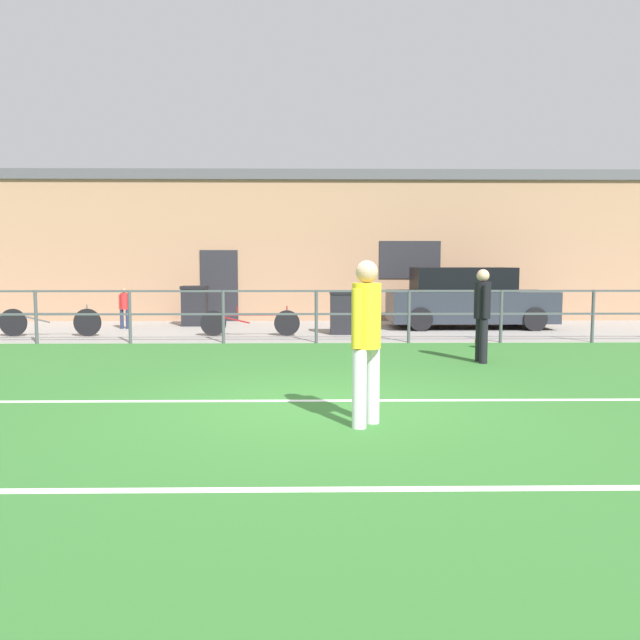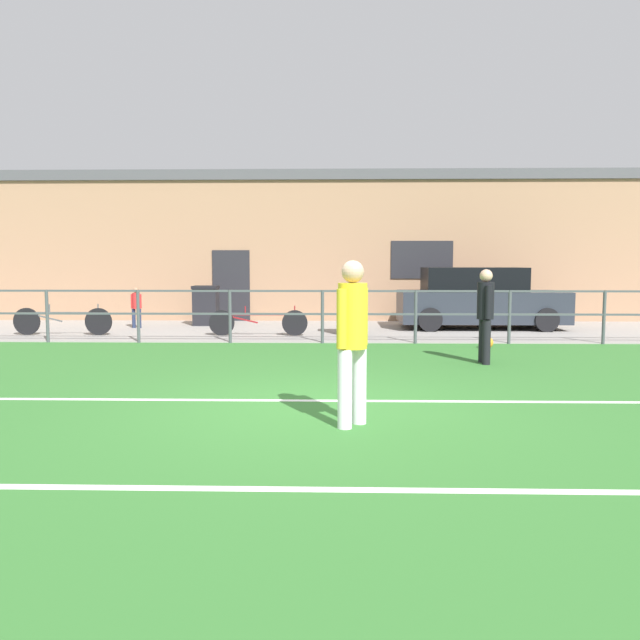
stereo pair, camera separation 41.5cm
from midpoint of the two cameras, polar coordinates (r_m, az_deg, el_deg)
ground at (r=7.63m, az=0.80°, el=-8.05°), size 60.00×44.00×0.04m
field_line_touchline at (r=7.95m, az=0.83°, el=-7.34°), size 36.00×0.11×0.00m
field_line_hash at (r=4.97m, az=0.42°, el=-15.16°), size 36.00×0.11×0.00m
pavement_strip at (r=16.02m, az=1.16°, el=-0.94°), size 48.00×5.00×0.02m
perimeter_fence at (r=13.46m, az=1.11°, el=1.03°), size 36.07×0.07×1.15m
clubhouse_facade at (r=19.63m, az=1.23°, el=6.67°), size 28.00×2.56×4.43m
player_goalkeeper at (r=11.15m, az=15.85°, el=0.86°), size 0.28×0.44×1.62m
player_striker at (r=6.61m, az=4.77°, el=-1.17°), size 0.34×0.40×1.76m
soccer_ball_match at (r=13.20m, az=15.86°, el=-1.98°), size 0.24×0.24×0.24m
spectator_child at (r=17.08m, az=-15.71°, el=1.33°), size 0.29×0.19×1.07m
parked_car_red at (r=16.96m, az=14.92°, el=1.81°), size 4.24×1.88×1.59m
bicycle_parked_0 at (r=14.78m, az=-4.88°, el=-0.20°), size 2.33×0.04×0.71m
bicycle_parked_1 at (r=15.98m, az=-21.72°, el=-0.07°), size 2.37×0.04×0.74m
trash_bin_0 at (r=15.06m, az=3.55°, el=0.70°), size 0.59×0.50×1.04m
trash_bin_1 at (r=17.43m, az=-9.67°, el=1.33°), size 0.68×0.58×1.09m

